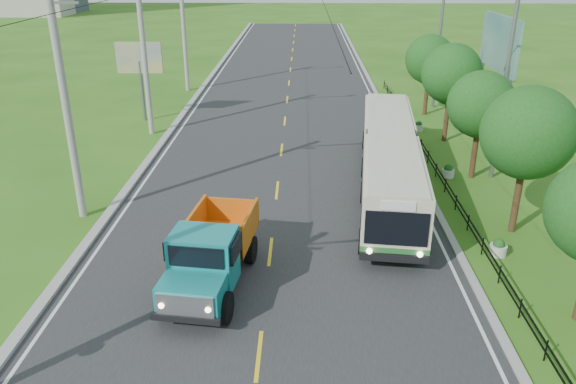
{
  "coord_description": "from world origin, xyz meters",
  "views": [
    {
      "loc": [
        1.15,
        -12.75,
        10.53
      ],
      "look_at": [
        0.64,
        7.39,
        1.9
      ],
      "focal_mm": 35.0,
      "sensor_mm": 36.0,
      "label": 1
    }
  ],
  "objects_px": {
    "pole_far": "(184,27)",
    "billboard_right": "(498,51)",
    "tree_fifth": "(452,77)",
    "bus": "(389,157)",
    "pole_mid": "(144,51)",
    "billboard_left": "(140,63)",
    "planter_mid": "(448,172)",
    "tree_third": "(528,137)",
    "pole_near": "(66,100)",
    "tree_fourth": "(481,107)",
    "planter_near": "(498,248)",
    "streetlight_mid": "(502,81)",
    "planter_far": "(418,126)",
    "streetlight_far": "(437,39)",
    "dump_truck": "(211,250)",
    "tree_back": "(430,62)"
  },
  "relations": [
    {
      "from": "streetlight_mid",
      "to": "planter_mid",
      "type": "xyz_separation_m",
      "value": [
        -2.04,
        -0.0,
        -4.62
      ]
    },
    {
      "from": "pole_mid",
      "to": "streetlight_far",
      "type": "distance_m",
      "value": 20.16
    },
    {
      "from": "pole_mid",
      "to": "streetlight_far",
      "type": "xyz_separation_m",
      "value": [
        18.9,
        7.0,
        -0.19
      ]
    },
    {
      "from": "dump_truck",
      "to": "tree_fifth",
      "type": "bearing_deg",
      "value": 61.76
    },
    {
      "from": "tree_fourth",
      "to": "streetlight_mid",
      "type": "distance_m",
      "value": 1.54
    },
    {
      "from": "dump_truck",
      "to": "tree_third",
      "type": "bearing_deg",
      "value": 28.08
    },
    {
      "from": "tree_third",
      "to": "billboard_left",
      "type": "bearing_deg",
      "value": 140.67
    },
    {
      "from": "tree_fifth",
      "to": "planter_far",
      "type": "height_order",
      "value": "tree_fifth"
    },
    {
      "from": "planter_mid",
      "to": "tree_fourth",
      "type": "bearing_deg",
      "value": 6.39
    },
    {
      "from": "pole_near",
      "to": "dump_truck",
      "type": "distance_m",
      "value": 9.14
    },
    {
      "from": "pole_near",
      "to": "billboard_right",
      "type": "xyz_separation_m",
      "value": [
        20.56,
        11.0,
        0.25
      ]
    },
    {
      "from": "tree_fourth",
      "to": "pole_mid",
      "type": "bearing_deg",
      "value": 159.26
    },
    {
      "from": "tree_fifth",
      "to": "streetlight_mid",
      "type": "relative_size",
      "value": 0.64
    },
    {
      "from": "billboard_right",
      "to": "tree_third",
      "type": "bearing_deg",
      "value": -101.64
    },
    {
      "from": "planter_near",
      "to": "tree_fifth",
      "type": "bearing_deg",
      "value": 84.92
    },
    {
      "from": "planter_near",
      "to": "streetlight_far",
      "type": "bearing_deg",
      "value": 84.7
    },
    {
      "from": "tree_fifth",
      "to": "planter_mid",
      "type": "xyz_separation_m",
      "value": [
        -1.26,
        -6.14,
        -3.57
      ]
    },
    {
      "from": "streetlight_mid",
      "to": "dump_truck",
      "type": "distance_m",
      "value": 16.6
    },
    {
      "from": "tree_fifth",
      "to": "bus",
      "type": "relative_size",
      "value": 0.38
    },
    {
      "from": "streetlight_far",
      "to": "planter_mid",
      "type": "height_order",
      "value": "streetlight_far"
    },
    {
      "from": "tree_fourth",
      "to": "tree_back",
      "type": "relative_size",
      "value": 0.98
    },
    {
      "from": "planter_far",
      "to": "dump_truck",
      "type": "relative_size",
      "value": 0.11
    },
    {
      "from": "streetlight_mid",
      "to": "billboard_right",
      "type": "height_order",
      "value": "streetlight_mid"
    },
    {
      "from": "pole_near",
      "to": "planter_far",
      "type": "relative_size",
      "value": 14.93
    },
    {
      "from": "billboard_left",
      "to": "planter_near",
      "type": "bearing_deg",
      "value": -44.84
    },
    {
      "from": "pole_near",
      "to": "bus",
      "type": "relative_size",
      "value": 0.66
    },
    {
      "from": "tree_third",
      "to": "pole_far",
      "type": "bearing_deg",
      "value": 126.09
    },
    {
      "from": "pole_far",
      "to": "tree_third",
      "type": "height_order",
      "value": "pole_far"
    },
    {
      "from": "pole_far",
      "to": "tree_fourth",
      "type": "height_order",
      "value": "pole_far"
    },
    {
      "from": "tree_third",
      "to": "planter_mid",
      "type": "bearing_deg",
      "value": 102.1
    },
    {
      "from": "tree_third",
      "to": "billboard_left",
      "type": "distance_m",
      "value": 25.02
    },
    {
      "from": "bus",
      "to": "tree_third",
      "type": "bearing_deg",
      "value": -33.4
    },
    {
      "from": "billboard_right",
      "to": "dump_truck",
      "type": "bearing_deg",
      "value": -130.9
    },
    {
      "from": "tree_fifth",
      "to": "streetlight_far",
      "type": "bearing_deg",
      "value": 84.29
    },
    {
      "from": "pole_near",
      "to": "planter_mid",
      "type": "xyz_separation_m",
      "value": [
        16.86,
        5.0,
        -4.81
      ]
    },
    {
      "from": "pole_far",
      "to": "pole_near",
      "type": "bearing_deg",
      "value": -90.0
    },
    {
      "from": "tree_third",
      "to": "streetlight_far",
      "type": "distance_m",
      "value": 19.9
    },
    {
      "from": "planter_far",
      "to": "tree_third",
      "type": "bearing_deg",
      "value": -84.82
    },
    {
      "from": "tree_fifth",
      "to": "tree_back",
      "type": "bearing_deg",
      "value": 90.0
    },
    {
      "from": "pole_far",
      "to": "tree_third",
      "type": "bearing_deg",
      "value": -53.91
    },
    {
      "from": "streetlight_far",
      "to": "dump_truck",
      "type": "xyz_separation_m",
      "value": [
        -12.49,
        -24.33,
        -3.55
      ]
    },
    {
      "from": "pole_far",
      "to": "billboard_left",
      "type": "height_order",
      "value": "pole_far"
    },
    {
      "from": "tree_fourth",
      "to": "billboard_right",
      "type": "distance_m",
      "value": 6.59
    },
    {
      "from": "pole_far",
      "to": "billboard_right",
      "type": "distance_m",
      "value": 24.33
    },
    {
      "from": "tree_third",
      "to": "tree_fifth",
      "type": "distance_m",
      "value": 12.0
    },
    {
      "from": "pole_mid",
      "to": "billboard_left",
      "type": "height_order",
      "value": "pole_mid"
    },
    {
      "from": "pole_near",
      "to": "tree_third",
      "type": "bearing_deg",
      "value": -2.71
    },
    {
      "from": "pole_mid",
      "to": "tree_back",
      "type": "height_order",
      "value": "pole_mid"
    },
    {
      "from": "planter_near",
      "to": "planter_far",
      "type": "relative_size",
      "value": 1.0
    },
    {
      "from": "dump_truck",
      "to": "pole_far",
      "type": "bearing_deg",
      "value": 109.49
    }
  ]
}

